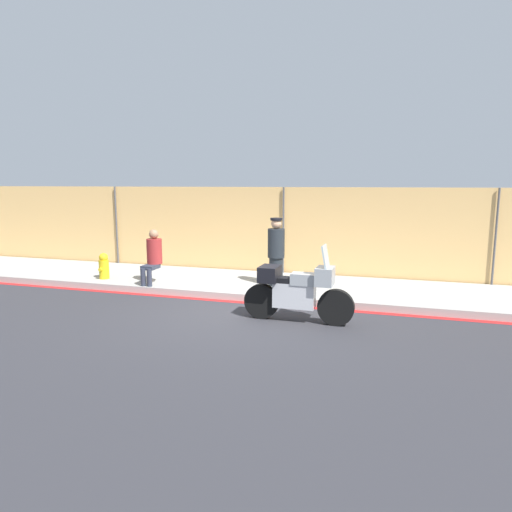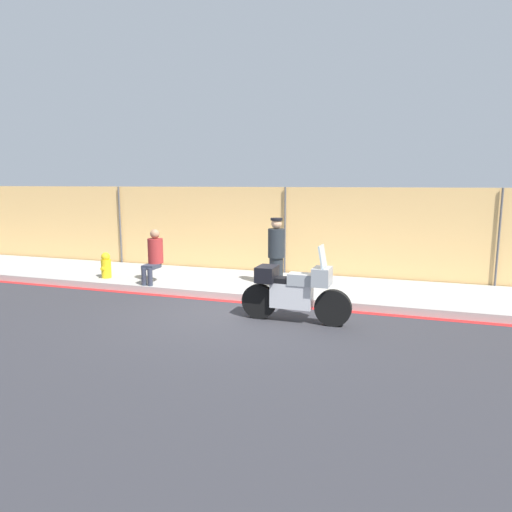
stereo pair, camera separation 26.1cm
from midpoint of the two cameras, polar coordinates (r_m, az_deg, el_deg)
ground_plane at (r=9.48m, az=-2.55°, el=-7.14°), size 120.00×120.00×0.00m
sidewalk at (r=11.55m, az=1.16°, el=-3.73°), size 39.45×2.74×0.16m
curb_paint_stripe at (r=10.21m, az=-1.06°, el=-5.92°), size 39.45×0.18×0.01m
storefront_fence at (r=12.75m, az=2.95°, el=2.89°), size 37.48×0.17×2.54m
motorcycle at (r=8.78m, az=4.30°, el=-4.32°), size 2.15×0.52×1.52m
officer_standing at (r=11.07m, az=1.85°, el=0.57°), size 0.41×0.41×1.66m
person_seated_on_curb at (r=11.65m, az=-13.37°, el=0.28°), size 0.38×0.69×1.35m
fire_hydrant at (r=12.62m, az=-19.05°, el=-1.21°), size 0.26×0.32×0.68m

